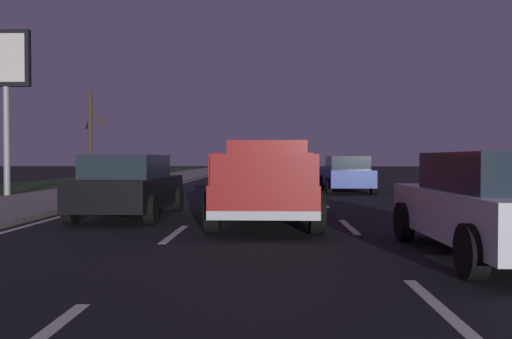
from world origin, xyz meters
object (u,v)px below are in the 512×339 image
(sedan_white, at_px, (495,204))
(bare_tree_far, at_px, (91,134))
(sedan_blue, at_px, (346,174))
(sedan_black, at_px, (129,185))
(gas_price_sign, at_px, (6,72))
(pickup_truck, at_px, (267,182))

(sedan_white, bearing_deg, bare_tree_far, 29.55)
(sedan_blue, height_order, sedan_black, same)
(sedan_blue, xyz_separation_m, sedan_black, (-9.89, 6.71, 0.00))
(sedan_black, xyz_separation_m, gas_price_sign, (7.40, 6.83, 4.04))
(pickup_truck, xyz_separation_m, sedan_black, (0.73, 3.41, -0.13))
(sedan_blue, distance_m, sedan_black, 11.95)
(pickup_truck, relative_size, bare_tree_far, 0.94)
(sedan_blue, height_order, bare_tree_far, bare_tree_far)
(sedan_white, bearing_deg, gas_price_sign, 47.31)
(sedan_white, xyz_separation_m, sedan_black, (5.16, 6.78, 0.00))
(pickup_truck, relative_size, sedan_blue, 1.23)
(sedan_white, height_order, sedan_blue, same)
(sedan_black, relative_size, gas_price_sign, 0.69)
(bare_tree_far, bearing_deg, gas_price_sign, -173.44)
(pickup_truck, distance_m, bare_tree_far, 25.53)
(sedan_blue, distance_m, bare_tree_far, 19.41)
(sedan_blue, relative_size, sedan_black, 1.00)
(sedan_blue, bearing_deg, gas_price_sign, 100.44)
(sedan_black, bearing_deg, sedan_blue, -34.15)
(bare_tree_far, bearing_deg, sedan_black, -158.69)
(sedan_black, relative_size, bare_tree_far, 0.76)
(pickup_truck, bearing_deg, sedan_white, -142.82)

